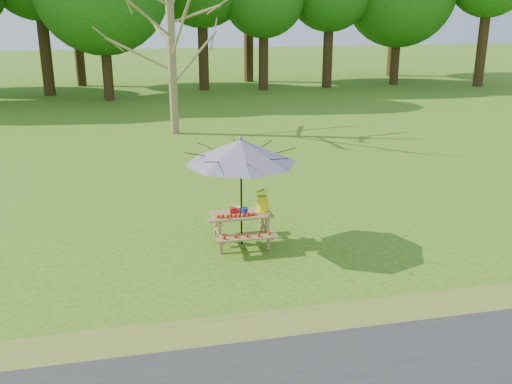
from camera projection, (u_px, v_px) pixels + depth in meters
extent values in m
cylinder|color=olive|center=(172.00, 69.00, 21.14)|extent=(0.41, 0.41, 4.84)
cube|color=olive|center=(241.00, 214.00, 11.43)|extent=(1.20, 0.62, 0.04)
cube|color=olive|center=(247.00, 238.00, 11.01)|extent=(1.20, 0.22, 0.04)
cube|color=olive|center=(236.00, 218.00, 12.03)|extent=(1.20, 0.22, 0.04)
cylinder|color=black|center=(241.00, 192.00, 11.28)|extent=(0.04, 0.04, 2.25)
cone|color=teal|center=(241.00, 151.00, 11.03)|extent=(2.30, 2.30, 0.47)
sphere|color=teal|center=(241.00, 138.00, 10.95)|extent=(0.08, 0.08, 0.08)
cube|color=red|center=(233.00, 210.00, 11.46)|extent=(0.14, 0.12, 0.10)
cylinder|color=#1631B2|center=(245.00, 211.00, 11.37)|extent=(0.13, 0.13, 0.13)
cube|color=white|center=(237.00, 208.00, 11.60)|extent=(0.13, 0.13, 0.07)
cylinder|color=#FBFF0D|center=(263.00, 205.00, 11.54)|extent=(0.23, 0.23, 0.23)
imported|color=yellow|center=(263.00, 194.00, 11.47)|extent=(0.38, 0.35, 0.35)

